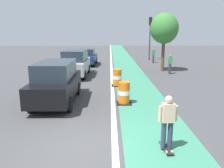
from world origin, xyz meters
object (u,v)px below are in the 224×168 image
skateboarder_on_lane (168,121)px  traffic_light_corner (150,31)px  traffic_barrel_mid (117,78)px  parked_suv_nearest (56,82)px  traffic_barrel_front (124,93)px  parked_sedan_third (87,57)px  parked_suv_second (75,63)px  pedestrian_waiting (170,64)px  pedestrian_crossing (153,55)px  street_tree_sidewalk (164,29)px

skateboarder_on_lane → traffic_light_corner: (3.18, 21.81, 2.59)m
traffic_barrel_mid → traffic_light_corner: traffic_light_corner is taller
parked_suv_nearest → traffic_light_corner: 18.80m
traffic_barrel_front → parked_sedan_third: bearing=103.4°
parked_suv_nearest → parked_sedan_third: parked_suv_nearest is taller
traffic_barrel_mid → traffic_barrel_front: bearing=-86.6°
parked_suv_second → traffic_barrel_front: parked_suv_second is taller
parked_suv_second → parked_suv_nearest: bearing=-89.5°
parked_sedan_third → traffic_barrel_mid: parked_sedan_third is taller
traffic_barrel_mid → parked_suv_second: bearing=133.6°
parked_suv_second → parked_sedan_third: bearing=87.2°
skateboarder_on_lane → traffic_light_corner: bearing=81.7°
parked_suv_nearest → traffic_light_corner: bearing=66.2°
traffic_light_corner → pedestrian_waiting: (0.10, -9.46, -2.64)m
pedestrian_crossing → parked_suv_second: bearing=-135.1°
skateboarder_on_lane → street_tree_sidewalk: size_ratio=0.34×
parked_suv_nearest → traffic_barrel_mid: parked_suv_nearest is taller
parked_suv_nearest → parked_sedan_third: size_ratio=1.11×
traffic_barrel_front → parked_suv_nearest: bearing=175.5°
skateboarder_on_lane → pedestrian_waiting: size_ratio=1.05×
parked_suv_nearest → parked_suv_second: size_ratio=0.99×
parked_suv_nearest → parked_suv_second: 6.78m
traffic_barrel_front → traffic_light_corner: size_ratio=0.21×
parked_suv_second → pedestrian_waiting: 7.71m
traffic_barrel_front → traffic_barrel_mid: same height
traffic_light_corner → pedestrian_waiting: bearing=-89.4°
pedestrian_crossing → street_tree_sidewalk: 6.00m
parked_suv_nearest → parked_suv_second: same height
traffic_light_corner → pedestrian_waiting: size_ratio=3.17×
skateboarder_on_lane → pedestrian_crossing: (3.17, 19.07, -0.05)m
parked_suv_nearest → street_tree_sidewalk: bearing=50.9°
pedestrian_crossing → pedestrian_waiting: size_ratio=1.00×
pedestrian_waiting → parked_suv_second: bearing=-173.8°
parked_suv_second → traffic_light_corner: 13.00m
skateboarder_on_lane → parked_sedan_third: (-4.09, 17.52, -0.08)m
skateboarder_on_lane → parked_sedan_third: parked_sedan_third is taller
parked_suv_second → street_tree_sidewalk: bearing=16.9°
traffic_barrel_mid → street_tree_sidewalk: size_ratio=0.22×
street_tree_sidewalk → skateboarder_on_lane: bearing=-102.2°
pedestrian_waiting → street_tree_sidewalk: size_ratio=0.32×
parked_sedan_third → traffic_barrel_front: bearing=-76.6°
traffic_barrel_front → pedestrian_crossing: 15.17m
parked_sedan_third → street_tree_sidewalk: (7.07, -3.75, 2.83)m
parked_suv_nearest → traffic_light_corner: size_ratio=0.90×
skateboarder_on_lane → pedestrian_waiting: 12.78m
traffic_light_corner → pedestrian_crossing: size_ratio=3.17×
traffic_barrel_front → pedestrian_waiting: (4.27, 7.87, 0.33)m
skateboarder_on_lane → pedestrian_crossing: 19.33m
traffic_barrel_front → traffic_light_corner: 18.06m
skateboarder_on_lane → street_tree_sidewalk: bearing=77.8°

